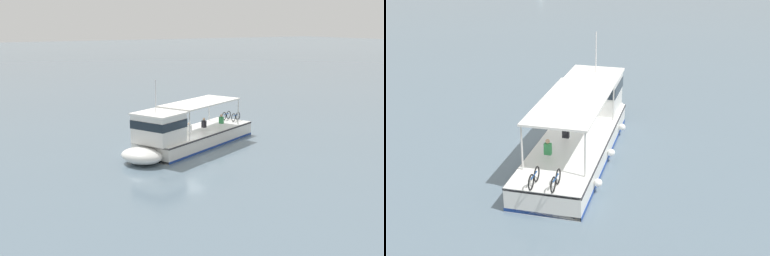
{
  "view_description": "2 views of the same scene",
  "coord_description": "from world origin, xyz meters",
  "views": [
    {
      "loc": [
        -29.04,
        16.58,
        9.03
      ],
      "look_at": [
        1.44,
        -1.46,
        1.4
      ],
      "focal_mm": 46.49,
      "sensor_mm": 36.0,
      "label": 1
    },
    {
      "loc": [
        15.59,
        -19.7,
        11.06
      ],
      "look_at": [
        1.44,
        -1.46,
        1.4
      ],
      "focal_mm": 47.52,
      "sensor_mm": 36.0,
      "label": 2
    }
  ],
  "objects": [
    {
      "name": "ferry_main",
      "position": [
        1.03,
        -0.53,
        1.02
      ],
      "size": [
        7.99,
        12.87,
        5.32
      ],
      "color": "white",
      "rests_on": "ground"
    },
    {
      "name": "ground_plane",
      "position": [
        0.0,
        0.0,
        0.0
      ],
      "size": [
        400.0,
        400.0,
        0.0
      ],
      "primitive_type": "plane",
      "color": "slate"
    }
  ]
}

